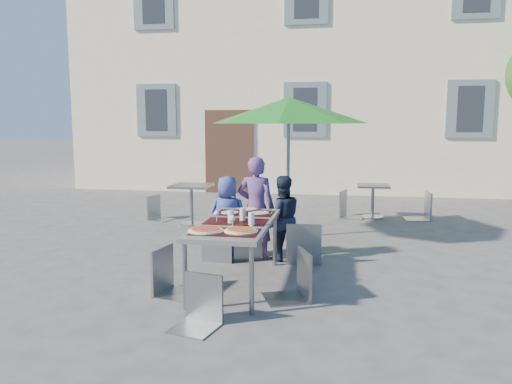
% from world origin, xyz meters
% --- Properties ---
extents(ground, '(90.00, 90.00, 0.00)m').
position_xyz_m(ground, '(0.00, 0.00, 0.00)').
color(ground, '#4A4A4C').
rests_on(ground, ground).
extents(building, '(13.60, 8.20, 11.10)m').
position_xyz_m(building, '(-0.00, 11.50, 4.85)').
color(building, beige).
rests_on(building, ground).
extents(dining_table, '(0.80, 1.85, 0.76)m').
position_xyz_m(dining_table, '(-0.23, 0.02, 0.70)').
color(dining_table, '#47464C').
rests_on(dining_table, ground).
extents(pizza_near_left, '(0.38, 0.38, 0.03)m').
position_xyz_m(pizza_near_left, '(-0.43, -0.53, 0.77)').
color(pizza_near_left, white).
rests_on(pizza_near_left, dining_table).
extents(pizza_near_right, '(0.36, 0.36, 0.03)m').
position_xyz_m(pizza_near_right, '(-0.07, -0.49, 0.77)').
color(pizza_near_right, white).
rests_on(pizza_near_right, dining_table).
extents(glassware, '(0.50, 0.43, 0.15)m').
position_xyz_m(glassware, '(-0.18, -0.06, 0.83)').
color(glassware, silver).
rests_on(glassware, dining_table).
extents(place_settings, '(0.64, 0.50, 0.01)m').
position_xyz_m(place_settings, '(-0.23, 0.65, 0.76)').
color(place_settings, white).
rests_on(place_settings, dining_table).
extents(child_0, '(0.58, 0.39, 1.15)m').
position_xyz_m(child_0, '(-0.60, 1.20, 0.58)').
color(child_0, '#364896').
rests_on(child_0, ground).
extents(child_1, '(0.54, 0.38, 1.43)m').
position_xyz_m(child_1, '(-0.19, 1.21, 0.71)').
color(child_1, '#5A3D7D').
rests_on(child_1, ground).
extents(child_2, '(0.65, 0.51, 1.17)m').
position_xyz_m(child_2, '(0.17, 1.18, 0.59)').
color(child_2, '#182136').
rests_on(child_2, ground).
extents(chair_0, '(0.46, 0.46, 0.96)m').
position_xyz_m(chair_0, '(-0.67, 0.98, 0.56)').
color(chair_0, '#91959C').
rests_on(chair_0, ground).
extents(chair_1, '(0.52, 0.53, 0.90)m').
position_xyz_m(chair_1, '(-0.33, 1.16, 0.52)').
color(chair_1, gray).
rests_on(chair_1, ground).
extents(chair_2, '(0.51, 0.51, 1.05)m').
position_xyz_m(chair_2, '(0.48, 1.08, 0.62)').
color(chair_2, gray).
rests_on(chair_2, ground).
extents(chair_3, '(0.52, 0.51, 0.99)m').
position_xyz_m(chair_3, '(-0.88, -0.40, 0.58)').
color(chair_3, gray).
rests_on(chair_3, ground).
extents(chair_4, '(0.58, 0.57, 1.00)m').
position_xyz_m(chair_4, '(0.49, -0.33, 0.59)').
color(chair_4, gray).
rests_on(chair_4, ground).
extents(chair_5, '(0.48, 0.48, 0.90)m').
position_xyz_m(chair_5, '(-0.32, -1.19, 0.52)').
color(chair_5, gray).
rests_on(chair_5, ground).
extents(patio_umbrella, '(2.51, 2.51, 2.28)m').
position_xyz_m(patio_umbrella, '(0.11, 2.52, 2.05)').
color(patio_umbrella, '#A3A6AB').
rests_on(patio_umbrella, ground).
extents(cafe_table_0, '(0.70, 0.70, 0.75)m').
position_xyz_m(cafe_table_0, '(-1.74, 3.23, 0.51)').
color(cafe_table_0, '#A3A6AB').
rests_on(cafe_table_0, ground).
extents(bg_chair_l_0, '(0.50, 0.50, 0.89)m').
position_xyz_m(bg_chair_l_0, '(-2.56, 3.61, 0.52)').
color(bg_chair_l_0, '#8F959A').
rests_on(bg_chair_l_0, ground).
extents(bg_chair_r_0, '(0.50, 0.49, 0.88)m').
position_xyz_m(bg_chair_r_0, '(-1.19, 3.65, 0.51)').
color(bg_chair_r_0, gray).
rests_on(bg_chair_r_0, ground).
extents(cafe_table_1, '(0.62, 0.62, 0.66)m').
position_xyz_m(cafe_table_1, '(1.58, 4.48, 0.42)').
color(cafe_table_1, '#A3A6AB').
rests_on(cafe_table_1, ground).
extents(bg_chair_l_1, '(0.56, 0.55, 1.02)m').
position_xyz_m(bg_chair_l_1, '(1.11, 4.50, 0.60)').
color(bg_chair_l_1, gray).
rests_on(bg_chair_l_1, ground).
extents(bg_chair_r_1, '(0.50, 0.49, 1.03)m').
position_xyz_m(bg_chair_r_1, '(2.53, 4.49, 0.61)').
color(bg_chair_r_1, '#8F939A').
rests_on(bg_chair_r_1, ground).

